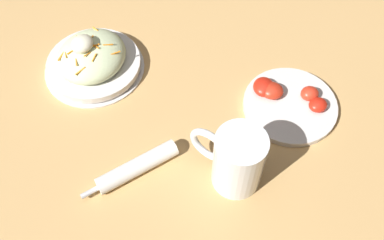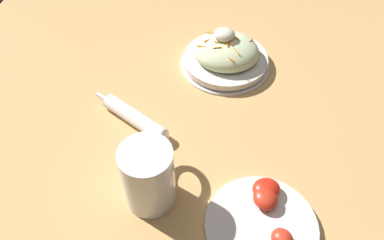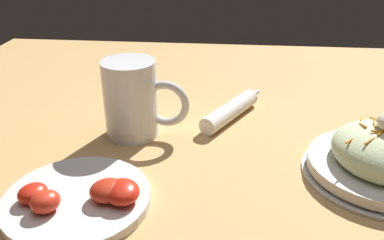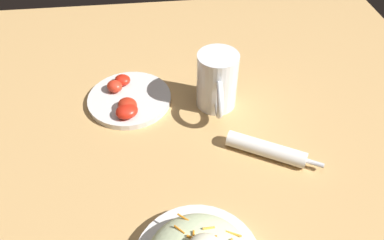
% 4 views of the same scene
% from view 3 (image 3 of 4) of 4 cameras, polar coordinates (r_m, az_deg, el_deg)
% --- Properties ---
extents(ground_plane, '(1.43, 1.43, 0.00)m').
position_cam_3_polar(ground_plane, '(0.64, 5.11, -7.33)').
color(ground_plane, tan).
extents(salad_plate, '(0.23, 0.23, 0.10)m').
position_cam_3_polar(salad_plate, '(0.67, 25.15, -4.83)').
color(salad_plate, silver).
rests_on(salad_plate, ground_plane).
extents(beer_mug, '(0.09, 0.15, 0.14)m').
position_cam_3_polar(beer_mug, '(0.72, -8.38, 2.49)').
color(beer_mug, white).
rests_on(beer_mug, ground_plane).
extents(napkin_roll, '(0.19, 0.12, 0.03)m').
position_cam_3_polar(napkin_roll, '(0.79, 5.36, 1.32)').
color(napkin_roll, white).
rests_on(napkin_roll, ground_plane).
extents(tomato_plate, '(0.20, 0.20, 0.04)m').
position_cam_3_polar(tomato_plate, '(0.58, -15.54, -10.57)').
color(tomato_plate, silver).
rests_on(tomato_plate, ground_plane).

